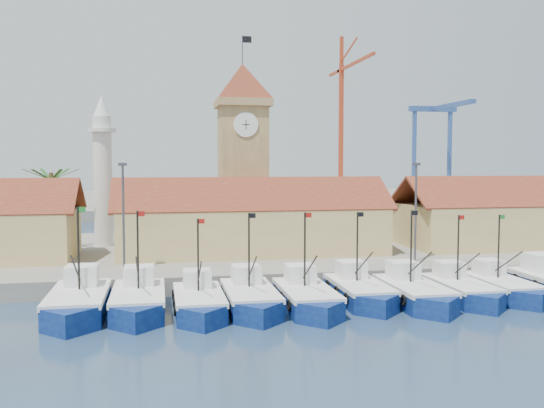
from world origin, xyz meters
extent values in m
plane|color=#1B2C4A|center=(0.00, 0.00, 0.00)|extent=(400.00, 400.00, 0.00)
cube|color=gray|center=(0.00, 24.00, 0.75)|extent=(140.00, 32.00, 1.50)
cube|color=gray|center=(0.00, 110.00, 1.00)|extent=(240.00, 80.00, 2.00)
cube|color=#0B1657|center=(-14.63, 3.34, 0.54)|extent=(3.75, 8.49, 1.93)
cube|color=#0B1657|center=(-14.63, -0.90, 0.54)|extent=(3.75, 3.75, 1.93)
cube|color=silver|center=(-14.63, 3.34, 1.50)|extent=(3.83, 8.73, 0.38)
cube|color=silver|center=(-14.63, 5.47, 2.36)|extent=(2.25, 2.36, 1.50)
cylinder|color=black|center=(-14.63, 3.88, 4.50)|extent=(0.15, 0.15, 6.00)
cube|color=#197226|center=(-14.36, 3.88, 7.29)|extent=(0.54, 0.02, 0.38)
cube|color=#0B1657|center=(-10.58, 3.28, 0.51)|extent=(3.57, 8.08, 1.84)
cube|color=#0B1657|center=(-10.58, -0.76, 0.51)|extent=(3.57, 3.57, 1.84)
cube|color=silver|center=(-10.58, 3.28, 1.43)|extent=(3.64, 8.30, 0.36)
cube|color=silver|center=(-10.58, 5.30, 2.24)|extent=(2.14, 2.24, 1.43)
cylinder|color=black|center=(-10.58, 3.79, 4.28)|extent=(0.14, 0.14, 5.71)
cube|color=#A5140F|center=(-10.33, 3.79, 6.94)|extent=(0.51, 0.02, 0.36)
cube|color=#0B1657|center=(-6.40, 2.33, 0.47)|extent=(3.31, 7.49, 1.70)
cube|color=#0B1657|center=(-6.40, -1.42, 0.47)|extent=(3.31, 3.31, 1.70)
cube|color=silver|center=(-6.40, 2.33, 1.32)|extent=(3.38, 7.70, 0.33)
cube|color=silver|center=(-6.40, 4.20, 2.08)|extent=(1.99, 2.08, 1.32)
cylinder|color=black|center=(-6.40, 2.80, 3.97)|extent=(0.13, 0.13, 5.30)
cube|color=#A5140F|center=(-6.17, 2.80, 6.43)|extent=(0.47, 0.02, 0.33)
cube|color=#0B1657|center=(-2.71, 2.73, 0.49)|extent=(3.46, 7.84, 1.78)
cube|color=#0B1657|center=(-2.71, -1.19, 0.49)|extent=(3.46, 3.46, 1.78)
cube|color=silver|center=(-2.71, 2.73, 1.39)|extent=(3.53, 8.05, 0.35)
cube|color=silver|center=(-2.71, 4.69, 2.18)|extent=(2.08, 2.18, 1.39)
cylinder|color=black|center=(-2.71, 3.23, 4.16)|extent=(0.14, 0.14, 5.54)
cube|color=black|center=(-2.46, 3.23, 6.73)|extent=(0.49, 0.02, 0.35)
cube|color=#0B1657|center=(1.31, 2.21, 0.50)|extent=(3.47, 7.86, 1.79)
cube|color=#0B1657|center=(1.31, -1.72, 0.50)|extent=(3.47, 3.47, 1.79)
cube|color=silver|center=(1.31, 2.21, 1.39)|extent=(3.54, 8.08, 0.35)
cube|color=silver|center=(1.31, 4.18, 2.18)|extent=(2.08, 2.18, 1.39)
cylinder|color=black|center=(1.31, 2.71, 4.17)|extent=(0.14, 0.14, 5.56)
cube|color=#A5140F|center=(1.56, 2.71, 6.75)|extent=(0.50, 0.02, 0.35)
cube|color=#0B1657|center=(5.75, 3.56, 0.49)|extent=(3.40, 7.70, 1.75)
cube|color=#0B1657|center=(5.75, -0.29, 0.49)|extent=(3.40, 3.40, 1.75)
cube|color=silver|center=(5.75, 3.56, 1.36)|extent=(3.47, 7.91, 0.34)
cube|color=silver|center=(5.75, 5.48, 2.14)|extent=(2.04, 2.14, 1.36)
cylinder|color=black|center=(5.75, 4.04, 4.08)|extent=(0.14, 0.14, 5.44)
cube|color=black|center=(5.99, 4.04, 6.61)|extent=(0.49, 0.02, 0.34)
cube|color=#0B1657|center=(9.54, 2.22, 0.50)|extent=(3.49, 7.89, 1.79)
cube|color=#0B1657|center=(9.54, -1.73, 0.50)|extent=(3.49, 3.49, 1.79)
cube|color=silver|center=(9.54, 2.22, 1.40)|extent=(3.56, 8.11, 0.35)
cube|color=silver|center=(9.54, 4.19, 2.19)|extent=(2.09, 2.19, 1.40)
cylinder|color=black|center=(9.54, 2.71, 4.19)|extent=(0.14, 0.14, 5.58)
cube|color=black|center=(9.79, 2.71, 6.78)|extent=(0.50, 0.02, 0.35)
cube|color=#0B1657|center=(13.60, 2.70, 0.47)|extent=(3.26, 7.37, 1.68)
cube|color=#0B1657|center=(13.60, -0.98, 0.47)|extent=(3.26, 3.26, 1.68)
cube|color=silver|center=(13.60, 2.70, 1.30)|extent=(3.32, 7.58, 0.33)
cube|color=silver|center=(13.60, 4.55, 2.05)|extent=(1.96, 2.05, 1.30)
cylinder|color=black|center=(13.60, 3.17, 3.91)|extent=(0.13, 0.13, 5.21)
cube|color=#A5140F|center=(13.83, 3.17, 6.33)|extent=(0.47, 0.02, 0.33)
cube|color=#0B1657|center=(17.27, 3.11, 0.46)|extent=(3.23, 7.31, 1.66)
cube|color=#0B1657|center=(17.27, -0.54, 0.46)|extent=(3.23, 3.23, 1.66)
cube|color=silver|center=(17.27, 3.11, 1.29)|extent=(3.29, 7.51, 0.32)
cube|color=silver|center=(17.27, 4.94, 2.03)|extent=(1.94, 2.03, 1.29)
cylinder|color=black|center=(17.27, 3.57, 3.87)|extent=(0.13, 0.13, 5.17)
cube|color=#197226|center=(17.50, 3.57, 6.27)|extent=(0.46, 0.02, 0.32)
cube|color=silver|center=(21.64, 4.41, 2.37)|extent=(2.26, 2.37, 1.51)
cube|color=#D0BA72|center=(0.00, 20.00, 3.75)|extent=(26.00, 10.00, 4.50)
cube|color=brown|center=(0.00, 17.50, 7.50)|extent=(27.04, 5.13, 3.21)
cube|color=brown|center=(0.00, 22.50, 7.50)|extent=(27.04, 5.13, 3.21)
cube|color=#D0BA72|center=(32.00, 20.00, 3.75)|extent=(30.00, 10.00, 4.50)
cube|color=brown|center=(32.00, 22.50, 7.50)|extent=(31.20, 5.13, 3.21)
cube|color=tan|center=(0.00, 26.00, 9.00)|extent=(5.00, 5.00, 15.00)
cube|color=tan|center=(0.00, 26.00, 16.90)|extent=(5.80, 5.80, 0.80)
pyramid|color=brown|center=(0.00, 26.00, 19.20)|extent=(5.80, 5.80, 4.00)
cylinder|color=white|center=(0.00, 23.45, 14.50)|extent=(2.60, 0.15, 2.60)
cube|color=black|center=(0.00, 23.37, 14.50)|extent=(0.08, 0.02, 1.00)
cube|color=black|center=(0.00, 23.37, 14.50)|extent=(0.80, 0.02, 0.08)
cylinder|color=#3F3F44|center=(0.00, 26.00, 22.70)|extent=(0.10, 0.10, 3.00)
cube|color=black|center=(0.50, 26.00, 23.80)|extent=(1.00, 0.03, 0.70)
cylinder|color=silver|center=(-15.00, 28.00, 8.50)|extent=(2.00, 2.00, 14.00)
cylinder|color=silver|center=(-15.00, 28.00, 14.00)|extent=(3.00, 3.00, 0.40)
cone|color=silver|center=(-15.00, 28.00, 16.60)|extent=(1.80, 1.80, 2.40)
cylinder|color=brown|center=(-20.00, 26.00, 5.50)|extent=(0.44, 0.44, 8.00)
cube|color=#20581E|center=(-18.60, 26.00, 9.30)|extent=(2.80, 0.35, 1.18)
cube|color=#20581E|center=(-19.30, 27.21, 9.30)|extent=(1.71, 2.60, 1.18)
cube|color=#20581E|center=(-20.70, 27.21, 9.30)|extent=(1.71, 2.60, 1.18)
cube|color=#20581E|center=(-21.40, 26.00, 9.30)|extent=(2.80, 0.35, 1.18)
cube|color=#20581E|center=(-20.70, 24.79, 9.30)|extent=(1.71, 2.60, 1.18)
cube|color=#20581E|center=(-19.30, 24.79, 9.30)|extent=(1.71, 2.60, 1.18)
cylinder|color=#3F3F44|center=(-12.00, 12.00, 6.00)|extent=(0.20, 0.20, 9.00)
cube|color=#3F3F44|center=(-12.00, 12.00, 10.40)|extent=(0.70, 0.25, 0.25)
cylinder|color=#3F3F44|center=(14.00, 12.00, 6.00)|extent=(0.20, 0.20, 9.00)
cube|color=#3F3F44|center=(14.00, 12.00, 10.40)|extent=(0.70, 0.25, 0.25)
cube|color=#B3391B|center=(35.43, 105.00, 18.11)|extent=(1.00, 1.00, 32.22)
cube|color=#B3391B|center=(35.43, 94.76, 33.22)|extent=(0.60, 25.60, 0.60)
cube|color=#B3391B|center=(35.43, 110.00, 33.22)|extent=(0.60, 10.00, 0.60)
cube|color=#B3391B|center=(35.43, 105.00, 37.72)|extent=(0.80, 0.80, 7.00)
cube|color=#305194|center=(57.00, 110.00, 13.00)|extent=(0.90, 0.90, 22.00)
cube|color=#305194|center=(67.00, 110.00, 13.00)|extent=(0.90, 0.90, 22.00)
cube|color=#305194|center=(62.00, 110.00, 24.50)|extent=(13.00, 1.40, 1.40)
cube|color=#305194|center=(62.00, 100.00, 24.50)|extent=(1.40, 22.00, 1.00)
camera|label=1|loc=(-9.08, -39.73, 10.59)|focal=40.00mm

